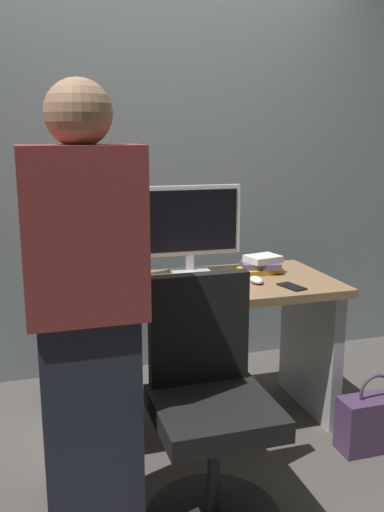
% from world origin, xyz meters
% --- Properties ---
extents(ground_plane, '(9.00, 9.00, 0.00)m').
position_xyz_m(ground_plane, '(0.00, 0.00, 0.00)').
color(ground_plane, '#4C4742').
extents(wall_back, '(6.40, 0.10, 3.00)m').
position_xyz_m(wall_back, '(0.00, 0.84, 1.50)').
color(wall_back, gray).
rests_on(wall_back, ground).
extents(desk, '(1.46, 0.66, 0.75)m').
position_xyz_m(desk, '(0.00, 0.00, 0.52)').
color(desk, '#93704C').
rests_on(desk, ground).
extents(office_chair, '(0.52, 0.52, 0.94)m').
position_xyz_m(office_chair, '(-0.12, -0.67, 0.43)').
color(office_chair, black).
rests_on(office_chair, ground).
extents(person_at_desk, '(0.40, 0.24, 1.64)m').
position_xyz_m(person_at_desk, '(-0.56, -0.66, 0.84)').
color(person_at_desk, '#262838').
rests_on(person_at_desk, ground).
extents(monitor, '(0.54, 0.15, 0.46)m').
position_xyz_m(monitor, '(0.07, 0.22, 1.01)').
color(monitor, silver).
rests_on(monitor, desk).
extents(keyboard, '(0.44, 0.15, 0.02)m').
position_xyz_m(keyboard, '(0.01, -0.07, 0.76)').
color(keyboard, white).
rests_on(keyboard, desk).
extents(mouse, '(0.06, 0.10, 0.03)m').
position_xyz_m(mouse, '(0.32, -0.08, 0.77)').
color(mouse, white).
rests_on(mouse, desk).
extents(cup_near_keyboard, '(0.08, 0.08, 0.09)m').
position_xyz_m(cup_near_keyboard, '(-0.38, -0.10, 0.79)').
color(cup_near_keyboard, '#D84C3F').
rests_on(cup_near_keyboard, desk).
extents(book_stack, '(0.22, 0.18, 0.09)m').
position_xyz_m(book_stack, '(0.42, 0.10, 0.79)').
color(book_stack, gold).
rests_on(book_stack, desk).
extents(cell_phone, '(0.10, 0.16, 0.01)m').
position_xyz_m(cell_phone, '(0.45, -0.20, 0.75)').
color(cell_phone, black).
rests_on(cell_phone, desk).
extents(handbag, '(0.34, 0.14, 0.38)m').
position_xyz_m(handbag, '(0.77, -0.46, 0.14)').
color(handbag, '#4C3356').
rests_on(handbag, ground).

